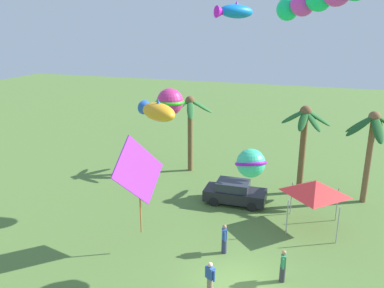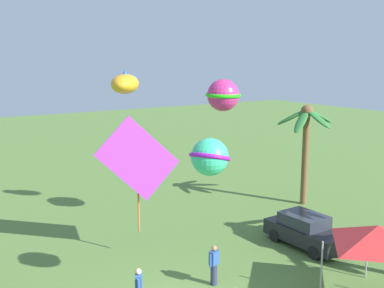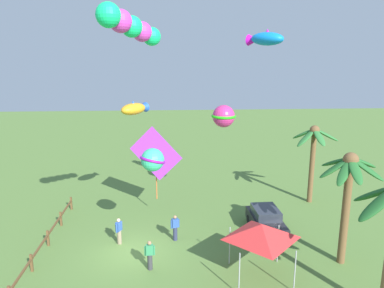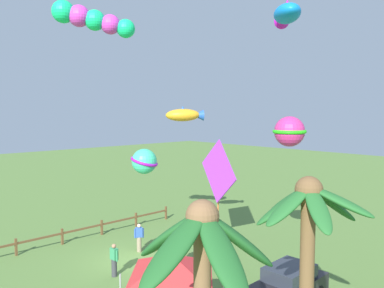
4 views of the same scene
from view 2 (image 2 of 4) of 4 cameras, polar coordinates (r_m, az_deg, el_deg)
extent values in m
cylinder|color=brown|center=(28.30, 13.63, -1.69)|extent=(0.38, 0.38, 5.57)
ellipsoid|color=#2D7033|center=(27.34, 15.17, 3.00)|extent=(1.83, 0.59, 1.10)
ellipsoid|color=#2D7033|center=(28.40, 15.27, 3.30)|extent=(0.89, 1.90, 1.06)
ellipsoid|color=#2D7033|center=(28.73, 13.50, 3.45)|extent=(1.81, 1.48, 1.07)
ellipsoid|color=#2D7033|center=(27.91, 12.11, 3.23)|extent=(1.67, 1.63, 1.15)
ellipsoid|color=#2D7033|center=(27.22, 13.21, 2.75)|extent=(1.10, 1.75, 1.37)
sphere|color=brown|center=(27.86, 13.87, 3.92)|extent=(0.73, 0.73, 0.73)
cube|color=black|center=(22.57, 13.74, -10.61)|extent=(3.94, 1.80, 0.70)
cube|color=#282D38|center=(22.45, 13.52, -9.01)|extent=(2.07, 1.55, 0.56)
cylinder|color=black|center=(22.53, 17.39, -11.66)|extent=(0.60, 0.20, 0.60)
cylinder|color=black|center=(21.40, 14.72, -12.72)|extent=(0.60, 0.20, 0.60)
cylinder|color=black|center=(23.98, 12.81, -10.06)|extent=(0.60, 0.20, 0.60)
cylinder|color=black|center=(22.92, 10.09, -10.94)|extent=(0.60, 0.20, 0.60)
cylinder|color=#2D3351|center=(18.62, 2.69, -15.61)|extent=(0.26, 0.26, 0.84)
cube|color=#2D519E|center=(18.33, 2.70, -13.68)|extent=(0.33, 0.43, 0.54)
sphere|color=#A37556|center=(18.18, 2.72, -12.60)|extent=(0.21, 0.21, 0.21)
cylinder|color=#2D519E|center=(18.51, 3.14, -13.59)|extent=(0.09, 0.09, 0.52)
cylinder|color=#2D519E|center=(18.18, 2.25, -14.05)|extent=(0.09, 0.09, 0.52)
cube|color=#2D519E|center=(16.63, -6.53, -16.38)|extent=(0.44, 0.39, 0.54)
sphere|color=beige|center=(16.47, -6.56, -15.22)|extent=(0.21, 0.21, 0.21)
cylinder|color=#2D519E|center=(16.45, -6.57, -16.90)|extent=(0.09, 0.09, 0.52)
cylinder|color=#2D519E|center=(16.86, -6.48, -16.18)|extent=(0.09, 0.09, 0.52)
cylinder|color=#9E9EA3|center=(18.20, 15.51, -14.45)|extent=(0.06, 0.06, 2.10)
cylinder|color=#9E9EA3|center=(20.08, 20.58, -12.32)|extent=(0.06, 0.06, 2.10)
pyramid|color=red|center=(17.88, 21.72, -10.35)|extent=(2.86, 2.86, 0.75)
sphere|color=#3AD199|center=(15.27, 2.17, -1.59)|extent=(1.25, 1.25, 1.25)
torus|color=purple|center=(15.27, 2.17, -1.59)|extent=(1.89, 1.88, 0.52)
ellipsoid|color=orange|center=(17.55, -8.18, 7.27)|extent=(2.19, 1.95, 0.75)
cone|color=blue|center=(18.42, -7.68, 7.39)|extent=(0.88, 0.88, 0.64)
cone|color=blue|center=(17.53, -8.21, 8.33)|extent=(0.55, 0.55, 0.40)
sphere|color=#CF2D7E|center=(22.24, 3.81, 5.97)|extent=(1.53, 1.53, 1.53)
torus|color=#26CC18|center=(22.24, 3.81, 5.97)|extent=(2.33, 2.33, 0.22)
cube|color=#AA35D2|center=(20.01, -6.67, -1.76)|extent=(1.00, 3.59, 3.65)
cylinder|color=#D66B35|center=(20.56, -6.54, -7.49)|extent=(0.08, 0.08, 2.40)
camera|label=1|loc=(12.17, -71.62, 15.64)|focal=36.41mm
camera|label=3|loc=(11.53, 93.17, 9.35)|focal=33.86mm
camera|label=4|loc=(24.21, 55.59, 4.21)|focal=36.82mm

